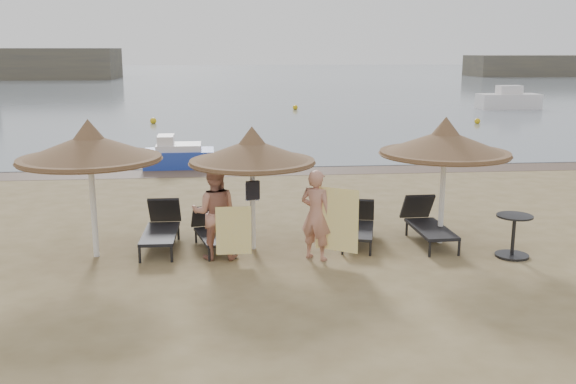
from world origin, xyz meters
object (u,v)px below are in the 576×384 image
pedal_boat (178,155)px  person_left (214,205)px  palapa_left (89,148)px  lounger_near_left (211,230)px  palapa_right (445,143)px  person_right (316,208)px  lounger_far_right (427,222)px  side_table (513,237)px  lounger_far_left (161,227)px  lounger_near_right (359,224)px  palapa_center (252,152)px

pedal_boat → person_left: bearing=-83.6°
palapa_left → lounger_near_left: 2.86m
palapa_right → person_right: palapa_right is taller
lounger_far_right → palapa_left: bearing=-178.1°
lounger_near_left → palapa_right: bearing=-16.1°
lounger_near_left → person_left: 1.03m
side_table → lounger_near_left: bearing=168.1°
lounger_far_left → lounger_near_right: lounger_far_left is taller
lounger_far_left → person_right: person_right is taller
palapa_center → pedal_boat: size_ratio=1.05×
side_table → person_left: (-5.68, 0.48, 0.65)m
person_right → pedal_boat: size_ratio=0.85×
lounger_near_left → pedal_boat: bearing=84.3°
lounger_near_right → lounger_near_left: bearing=-164.1°
lounger_near_right → person_right: bearing=-120.3°
lounger_near_left → person_right: size_ratio=0.87×
palapa_right → lounger_far_left: 5.94m
lounger_near_left → person_left: (0.08, -0.74, 0.71)m
lounger_near_left → palapa_left: bearing=176.9°
side_table → pedal_boat: (-7.04, 10.34, 0.02)m
palapa_left → person_left: palapa_left is taller
lounger_far_left → lounger_near_left: size_ratio=1.13×
lounger_near_left → lounger_near_right: bearing=-12.1°
palapa_center → person_right: (1.16, -0.76, -0.96)m
palapa_right → person_left: 4.74m
lounger_near_right → person_left: (-2.95, -0.83, 0.68)m
palapa_center → person_left: bearing=-145.0°
lounger_near_right → side_table: bearing=-11.2°
lounger_far_right → pedal_boat: 10.80m
pedal_boat → palapa_left: bearing=-97.0°
palapa_right → person_left: (-4.60, -0.54, -1.03)m
lounger_far_left → person_left: (1.09, -0.90, 0.65)m
side_table → pedal_boat: pedal_boat is taller
palapa_left → lounger_near_left: (2.20, 0.41, -1.77)m
palapa_right → palapa_center: bearing=-179.7°
palapa_left → side_table: 8.19m
person_left → person_right: bearing=176.5°
palapa_right → pedal_boat: palapa_right is taller
person_left → pedal_boat: (-1.36, 9.87, -0.64)m
lounger_far_left → lounger_near_left: (1.01, -0.16, -0.06)m
palapa_center → side_table: palapa_center is taller
lounger_far_left → pedal_boat: pedal_boat is taller
person_left → palapa_right: bearing=-169.6°
palapa_left → pedal_boat: (0.92, 9.54, -1.71)m
palapa_left → lounger_near_left: palapa_left is taller
palapa_center → side_table: 5.28m
palapa_right → person_left: palapa_right is taller
palapa_center → side_table: size_ratio=3.01×
palapa_center → lounger_near_right: (2.20, 0.31, -1.60)m
lounger_far_left → palapa_left: bearing=-153.5°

